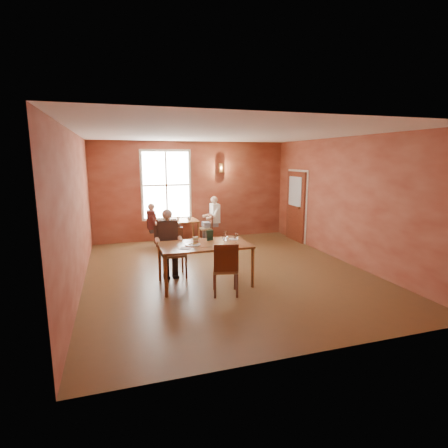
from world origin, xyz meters
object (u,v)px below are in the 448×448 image
object	(u,v)px
main_table	(205,264)
chair_diner_white	(205,228)
chair_empty	(225,268)
chair_diner_maroon	(162,229)
diner_maroon	(161,225)
chair_diner_main	(174,253)
second_table	(184,232)
diner_white	(206,220)
diner_main	(175,245)

from	to	relation	value
main_table	chair_diner_white	size ratio (longest dim) A/B	2.08
chair_empty	chair_diner_maroon	distance (m)	4.18
chair_empty	diner_maroon	size ratio (longest dim) A/B	0.83
main_table	chair_diner_white	world-z (taller)	chair_diner_white
main_table	chair_diner_white	distance (m)	3.63
chair_diner_white	chair_diner_main	bearing A→B (deg)	153.80
second_table	chair_diner_maroon	xyz separation A→B (m)	(-0.65, 0.00, 0.12)
diner_white	chair_diner_maroon	xyz separation A→B (m)	(-1.33, 0.00, -0.19)
main_table	chair_diner_maroon	xyz separation A→B (m)	(-0.39, 3.51, 0.06)
chair_diner_main	diner_maroon	bearing A→B (deg)	-91.57
main_table	diner_maroon	distance (m)	3.54
chair_diner_main	second_table	world-z (taller)	chair_diner_main
main_table	diner_maroon	world-z (taller)	diner_maroon
diner_main	chair_empty	world-z (taller)	diner_main
chair_empty	main_table	bearing A→B (deg)	124.02
diner_main	chair_diner_maroon	bearing A→B (deg)	-92.15
diner_main	chair_diner_maroon	xyz separation A→B (m)	(0.11, 2.89, -0.21)
diner_main	chair_diner_maroon	size ratio (longest dim) A/B	1.45
chair_diner_main	second_table	xyz separation A→B (m)	(0.76, 2.86, -0.16)
diner_main	diner_white	world-z (taller)	diner_main
chair_diner_white	diner_white	bearing A→B (deg)	-90.00
chair_diner_white	chair_diner_maroon	size ratio (longest dim) A/B	0.89
chair_diner_main	diner_main	world-z (taller)	diner_main
main_table	chair_diner_main	size ratio (longest dim) A/B	1.72
main_table	diner_main	bearing A→B (deg)	128.88
chair_diner_main	diner_white	bearing A→B (deg)	-116.68
chair_empty	chair_diner_maroon	size ratio (longest dim) A/B	1.05
chair_empty	chair_diner_maroon	xyz separation A→B (m)	(-0.62, 4.13, -0.03)
diner_main	diner_maroon	size ratio (longest dim) A/B	1.14
diner_white	chair_diner_white	bearing A→B (deg)	90.00
main_table	second_table	distance (m)	3.52
diner_maroon	chair_diner_white	bearing A→B (deg)	90.00
chair_diner_main	second_table	distance (m)	2.97
second_table	chair_diner_white	xyz separation A→B (m)	(0.65, 0.00, 0.07)
chair_diner_main	chair_empty	bearing A→B (deg)	120.00
chair_diner_main	chair_diner_maroon	world-z (taller)	chair_diner_main
diner_main	chair_diner_white	xyz separation A→B (m)	(1.41, 2.89, -0.26)
main_table	chair_empty	world-z (taller)	chair_empty
chair_diner_maroon	chair_diner_white	bearing A→B (deg)	90.00
chair_empty	diner_white	bearing A→B (deg)	93.73
second_table	diner_maroon	world-z (taller)	diner_maroon
diner_maroon	main_table	bearing A→B (deg)	6.85
diner_white	chair_diner_main	bearing A→B (deg)	153.32
diner_maroon	second_table	bearing A→B (deg)	90.00
main_table	second_table	bearing A→B (deg)	85.79
diner_main	chair_diner_white	distance (m)	3.23
chair_diner_white	diner_maroon	bearing A→B (deg)	90.00
chair_empty	second_table	world-z (taller)	chair_empty
chair_diner_main	chair_diner_maroon	bearing A→B (deg)	-92.17
second_table	diner_maroon	distance (m)	0.72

